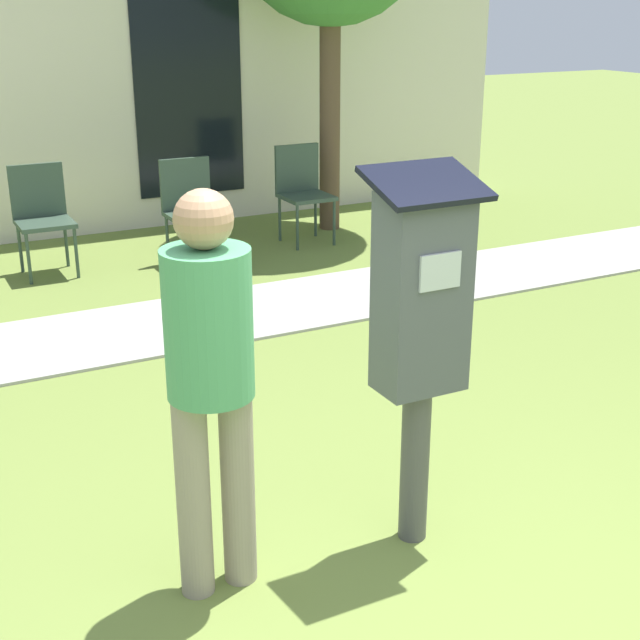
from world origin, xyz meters
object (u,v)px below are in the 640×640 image
Objects in this scene: outdoor_chair_middle at (190,203)px; outdoor_chair_right at (302,186)px; parking_meter at (421,313)px; person_standing at (210,367)px; outdoor_chair_left at (42,211)px.

outdoor_chair_middle and outdoor_chair_right have the same top height.
parking_meter reaches higher than outdoor_chair_right.
person_standing is 5.29m from outdoor_chair_right.
outdoor_chair_right is at bearing 69.12° from parking_meter.
outdoor_chair_middle is at bearing -27.65° from outdoor_chair_left.
outdoor_chair_right is at bearing -14.89° from outdoor_chair_left.
person_standing is 1.76× the size of outdoor_chair_right.
outdoor_chair_left is at bearing 97.16° from parking_meter.
outdoor_chair_middle is at bearing -175.62° from outdoor_chair_right.
parking_meter is 4.77m from outdoor_chair_left.
parking_meter is 0.86m from person_standing.
parking_meter is 5.00m from outdoor_chair_right.
person_standing is 1.76× the size of outdoor_chair_middle.
outdoor_chair_left is (-0.59, 4.71, -0.49)m from parking_meter.
person_standing is at bearing -113.67° from outdoor_chair_middle.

